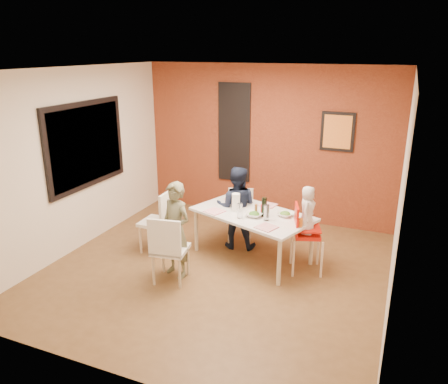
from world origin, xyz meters
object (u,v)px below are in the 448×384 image
at_px(child_near, 176,230).
at_px(paper_towel_roll, 236,202).
at_px(chair_near, 168,247).
at_px(high_chair, 304,232).
at_px(wine_bottle, 264,207).
at_px(dining_table, 252,217).
at_px(chair_far, 240,213).
at_px(chair_left, 161,218).
at_px(child_far, 236,208).
at_px(toddler, 307,210).

distance_m(child_near, paper_towel_roll, 1.02).
bearing_deg(child_near, paper_towel_roll, 76.83).
relative_size(child_near, paper_towel_roll, 4.99).
xyz_separation_m(chair_near, high_chair, (1.53, 1.01, 0.06)).
xyz_separation_m(chair_near, wine_bottle, (0.94, 1.07, 0.31)).
xyz_separation_m(dining_table, high_chair, (0.78, -0.11, -0.06)).
distance_m(chair_near, chair_far, 1.66).
xyz_separation_m(dining_table, chair_left, (-1.32, -0.33, -0.10)).
distance_m(dining_table, chair_far, 0.64).
bearing_deg(chair_near, child_near, -96.34).
height_order(chair_left, child_far, child_far).
height_order(high_chair, child_near, child_near).
bearing_deg(wine_bottle, toddler, -3.70).
bearing_deg(toddler, paper_towel_roll, 85.62).
relative_size(chair_left, high_chair, 1.00).
relative_size(child_far, wine_bottle, 4.70).
relative_size(child_near, toddler, 2.00).
height_order(chair_left, paper_towel_roll, paper_towel_roll).
relative_size(chair_near, child_near, 0.71).
distance_m(high_chair, paper_towel_roll, 1.06).
bearing_deg(chair_near, dining_table, -133.43).
bearing_deg(dining_table, wine_bottle, -17.07).
height_order(chair_left, high_chair, high_chair).
xyz_separation_m(chair_near, paper_towel_roll, (0.50, 1.11, 0.31)).
xyz_separation_m(chair_far, child_far, (0.02, -0.23, 0.17)).
xyz_separation_m(chair_near, chair_left, (-0.56, 0.79, 0.01)).
bearing_deg(chair_far, child_far, -101.68).
xyz_separation_m(chair_far, paper_towel_roll, (0.12, -0.51, 0.36)).
height_order(chair_far, child_far, child_far).
bearing_deg(chair_near, child_far, -115.99).
distance_m(wine_bottle, paper_towel_roll, 0.44).
bearing_deg(wine_bottle, child_near, -139.20).
relative_size(child_near, wine_bottle, 4.80).
distance_m(chair_far, wine_bottle, 0.86).
distance_m(child_far, wine_bottle, 0.65).
relative_size(chair_near, child_far, 0.73).
relative_size(chair_left, child_far, 0.75).
bearing_deg(chair_left, toddler, 95.70).
distance_m(chair_left, child_far, 1.14).
distance_m(dining_table, high_chair, 0.79).
relative_size(high_chair, child_far, 0.75).
bearing_deg(high_chair, chair_near, 105.05).
relative_size(toddler, wine_bottle, 2.40).
relative_size(chair_near, toddler, 1.42).
height_order(chair_left, toddler, toddler).
distance_m(high_chair, child_far, 1.19).
distance_m(chair_left, paper_towel_roll, 1.15).
bearing_deg(child_far, chair_far, -97.11).
height_order(high_chair, toddler, toddler).
relative_size(chair_near, high_chair, 0.97).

